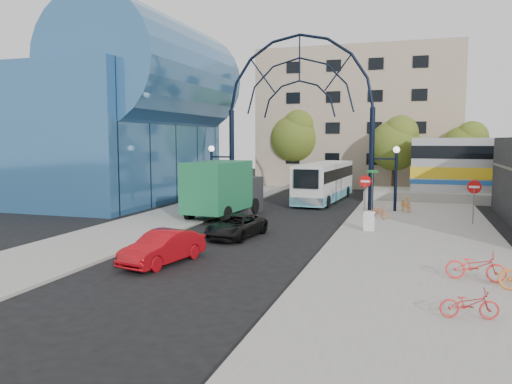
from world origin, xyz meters
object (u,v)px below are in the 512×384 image
(street_name_sign, at_px, (372,182))
(bike_near_b, at_px, (406,203))
(city_bus, at_px, (325,181))
(green_truck, at_px, (224,189))
(bike_far_c, at_px, (469,304))
(bike_far_a, at_px, (476,266))
(black_suv, at_px, (236,226))
(red_sedan, at_px, (163,247))
(bike_near_a, at_px, (379,212))
(do_not_enter_sign, at_px, (474,191))
(tree_north_c, at_px, (466,146))
(tree_north_a, at_px, (396,143))
(gateway_arch, at_px, (299,86))
(stop_sign, at_px, (365,185))
(tree_north_b, at_px, (296,136))
(sandwich_board, at_px, (369,219))

(street_name_sign, bearing_deg, bike_near_b, 32.06)
(city_bus, xyz_separation_m, green_truck, (-4.60, -10.10, 0.19))
(bike_far_c, bearing_deg, bike_far_a, -17.50)
(black_suv, relative_size, bike_far_c, 2.69)
(bike_far_c, bearing_deg, red_sedan, 64.04)
(red_sedan, relative_size, bike_near_a, 2.46)
(do_not_enter_sign, bearing_deg, tree_north_c, 86.42)
(do_not_enter_sign, distance_m, bike_far_a, 12.46)
(bike_far_a, bearing_deg, tree_north_a, 13.65)
(bike_near_b, bearing_deg, tree_north_c, 50.92)
(gateway_arch, xyz_separation_m, red_sedan, (-1.56, -17.03, -7.91))
(gateway_arch, bearing_deg, street_name_sign, -15.07)
(city_bus, bearing_deg, bike_far_a, -63.90)
(stop_sign, height_order, tree_north_b, tree_north_b)
(tree_north_a, relative_size, bike_near_b, 3.85)
(tree_north_a, distance_m, city_bus, 9.17)
(tree_north_c, relative_size, black_suv, 1.58)
(tree_north_a, relative_size, bike_far_a, 3.65)
(gateway_arch, height_order, black_suv, gateway_arch)
(bike_near_a, bearing_deg, bike_near_b, 31.38)
(stop_sign, bearing_deg, tree_north_a, 84.58)
(bike_near_b, bearing_deg, bike_far_a, -101.17)
(gateway_arch, relative_size, stop_sign, 5.46)
(gateway_arch, relative_size, bike_far_a, 7.12)
(black_suv, xyz_separation_m, bike_near_b, (7.91, 11.10, 0.10))
(bike_near_b, bearing_deg, city_bus, 121.26)
(tree_north_b, relative_size, bike_near_b, 4.40)
(bike_near_a, bearing_deg, do_not_enter_sign, -40.10)
(green_truck, relative_size, red_sedan, 1.83)
(tree_north_a, distance_m, tree_north_c, 6.33)
(stop_sign, distance_m, black_suv, 10.75)
(city_bus, height_order, green_truck, green_truck)
(stop_sign, height_order, sandwich_board, stop_sign)
(black_suv, xyz_separation_m, red_sedan, (-0.94, -5.84, 0.08))
(tree_north_b, relative_size, red_sedan, 2.04)
(sandwich_board, relative_size, tree_north_b, 0.12)
(do_not_enter_sign, bearing_deg, gateway_arch, 160.01)
(gateway_arch, xyz_separation_m, tree_north_c, (12.12, 13.93, -4.28))
(tree_north_b, relative_size, city_bus, 0.72)
(red_sedan, bearing_deg, bike_near_a, 72.91)
(green_truck, bearing_deg, red_sedan, -75.34)
(sandwich_board, bearing_deg, bike_far_c, -73.32)
(bike_near_a, relative_size, bike_far_c, 1.05)
(red_sedan, distance_m, bike_far_c, 11.31)
(green_truck, xyz_separation_m, bike_near_a, (9.41, 1.54, -1.22))
(city_bus, height_order, bike_near_a, city_bus)
(street_name_sign, relative_size, tree_north_a, 0.40)
(stop_sign, relative_size, red_sedan, 0.64)
(tree_north_a, bearing_deg, sandwich_board, -91.50)
(black_suv, xyz_separation_m, bike_far_a, (10.46, -5.15, 0.05))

